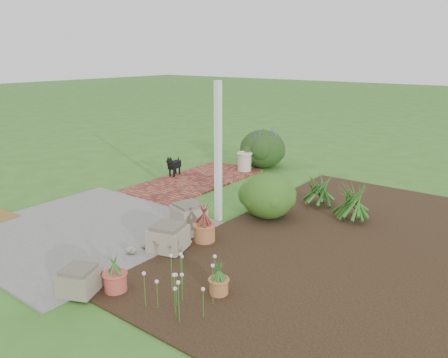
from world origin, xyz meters
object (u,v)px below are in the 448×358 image
Objects in this scene: stone_trough_near at (80,281)px; cream_ceramic_urn at (245,162)px; evergreen_shrub at (268,195)px; black_dog at (174,164)px.

stone_trough_near is 0.94× the size of cream_ceramic_urn.
stone_trough_near is at bearing -74.23° from cream_ceramic_urn.
cream_ceramic_urn is at bearing 105.77° from stone_trough_near.
cream_ceramic_urn is 0.47× the size of evergreen_shrub.
stone_trough_near is 0.45× the size of evergreen_shrub.
evergreen_shrub reaches higher than stone_trough_near.
black_dog is 1.82m from cream_ceramic_urn.
cream_ceramic_urn is 3.24m from evergreen_shrub.
stone_trough_near is 3.76m from evergreen_shrub.
stone_trough_near is 5.45m from black_dog.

